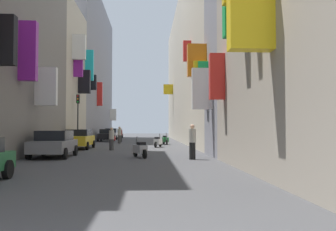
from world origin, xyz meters
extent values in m
plane|color=#424244|center=(0.00, 30.00, 0.00)|extent=(140.00, 140.00, 0.00)
cube|color=black|center=(-4.54, 12.06, 5.27)|extent=(0.92, 0.47, 2.10)
cube|color=white|center=(-4.40, 17.67, 3.99)|extent=(1.21, 0.39, 2.19)
cube|color=purple|center=(-4.57, 15.06, 5.46)|extent=(0.87, 0.44, 3.00)
cube|color=#BCB29E|center=(-8.00, 29.70, 6.35)|extent=(6.00, 9.04, 12.70)
cube|color=purple|center=(-4.61, 27.95, 7.36)|extent=(0.78, 0.35, 2.69)
cube|color=#19B2BF|center=(-4.59, 33.59, 8.01)|extent=(0.83, 0.46, 3.14)
cube|color=black|center=(-4.47, 30.14, 5.87)|extent=(1.07, 0.64, 2.15)
cube|color=white|center=(-4.45, 27.44, 8.49)|extent=(1.09, 0.46, 2.11)
cube|color=gray|center=(-8.00, 47.11, 9.61)|extent=(6.00, 25.78, 19.23)
cube|color=red|center=(-4.67, 42.02, 5.86)|extent=(0.66, 0.46, 2.96)
cube|color=black|center=(-4.65, 36.40, 6.61)|extent=(0.70, 0.58, 1.64)
cube|color=white|center=(-4.49, 57.17, 3.81)|extent=(1.02, 0.59, 1.93)
cube|color=red|center=(4.65, 13.30, 4.00)|extent=(0.70, 0.41, 2.14)
cube|color=green|center=(4.60, 9.64, 5.74)|extent=(0.80, 0.49, 1.69)
cube|color=white|center=(4.44, 16.56, 3.79)|extent=(1.12, 0.37, 2.28)
cube|color=yellow|center=(4.58, 18.14, 4.78)|extent=(0.84, 0.54, 1.66)
cube|color=orange|center=(4.42, 18.55, 5.74)|extent=(1.16, 0.57, 1.98)
cube|color=green|center=(4.70, 17.96, 4.70)|extent=(0.60, 0.44, 1.71)
cube|color=#BCB29E|center=(8.00, 39.64, 8.57)|extent=(6.00, 40.72, 17.13)
cube|color=red|center=(4.68, 26.36, 8.02)|extent=(0.65, 0.49, 1.69)
cube|color=yellow|center=(4.31, 48.51, 7.21)|extent=(1.37, 0.60, 1.41)
cube|color=white|center=(-3.71, 46.96, 0.63)|extent=(1.67, 4.32, 0.65)
cube|color=black|center=(-3.71, 47.17, 1.24)|extent=(1.47, 2.42, 0.58)
cylinder|color=black|center=(-2.88, 45.53, 0.30)|extent=(0.18, 0.60, 0.60)
cylinder|color=black|center=(-4.55, 45.53, 0.30)|extent=(0.18, 0.60, 0.60)
cylinder|color=black|center=(-2.88, 48.38, 0.30)|extent=(0.18, 0.60, 0.60)
cylinder|color=black|center=(-4.55, 48.38, 0.30)|extent=(0.18, 0.60, 0.60)
cube|color=slate|center=(-3.70, 16.74, 0.61)|extent=(1.82, 3.92, 0.63)
cube|color=black|center=(-3.70, 16.94, 1.19)|extent=(1.60, 2.19, 0.53)
cylinder|color=black|center=(-2.79, 15.45, 0.30)|extent=(0.18, 0.60, 0.60)
cylinder|color=black|center=(-4.61, 15.45, 0.30)|extent=(0.18, 0.60, 0.60)
cylinder|color=black|center=(-2.79, 18.03, 0.30)|extent=(0.18, 0.60, 0.60)
cylinder|color=black|center=(-4.61, 18.03, 0.30)|extent=(0.18, 0.60, 0.60)
cylinder|color=black|center=(-2.96, 8.52, 0.30)|extent=(0.18, 0.60, 0.60)
cube|color=#B7B7BC|center=(-3.58, 53.12, 0.58)|extent=(1.71, 4.47, 0.55)
cube|color=black|center=(-3.58, 53.35, 1.15)|extent=(1.50, 2.50, 0.59)
cylinder|color=black|center=(-2.73, 51.65, 0.30)|extent=(0.18, 0.60, 0.60)
cylinder|color=black|center=(-4.44, 51.65, 0.30)|extent=(0.18, 0.60, 0.60)
cylinder|color=black|center=(-2.73, 54.60, 0.30)|extent=(0.18, 0.60, 0.60)
cylinder|color=black|center=(-4.44, 54.60, 0.30)|extent=(0.18, 0.60, 0.60)
cube|color=gold|center=(-3.90, 24.77, 0.65)|extent=(1.82, 4.47, 0.69)
cube|color=black|center=(-3.90, 24.99, 1.24)|extent=(1.60, 2.50, 0.50)
cylinder|color=black|center=(-3.00, 23.29, 0.30)|extent=(0.18, 0.60, 0.60)
cylinder|color=black|center=(-4.81, 23.29, 0.30)|extent=(0.18, 0.60, 0.60)
cylinder|color=black|center=(-3.00, 26.25, 0.30)|extent=(0.18, 0.60, 0.60)
cylinder|color=black|center=(-4.81, 26.25, 0.30)|extent=(0.18, 0.60, 0.60)
cube|color=black|center=(-3.63, 40.52, 0.62)|extent=(1.65, 4.12, 0.64)
cube|color=black|center=(-3.63, 40.72, 1.20)|extent=(1.45, 2.31, 0.50)
cylinder|color=black|center=(-2.80, 39.16, 0.30)|extent=(0.18, 0.60, 0.60)
cylinder|color=black|center=(-4.46, 39.16, 0.30)|extent=(0.18, 0.60, 0.60)
cylinder|color=black|center=(-2.80, 41.88, 0.30)|extent=(0.18, 0.60, 0.60)
cylinder|color=black|center=(-4.46, 41.88, 0.30)|extent=(0.18, 0.60, 0.60)
cube|color=#287F3D|center=(3.10, 31.49, 0.46)|extent=(0.60, 1.26, 0.45)
cube|color=black|center=(3.06, 31.71, 0.77)|extent=(0.39, 0.60, 0.16)
cylinder|color=#4C4C51|center=(3.18, 30.89, 0.79)|extent=(0.10, 0.28, 0.68)
cylinder|color=black|center=(3.20, 30.74, 0.24)|extent=(0.17, 0.49, 0.48)
cylinder|color=black|center=(2.99, 32.24, 0.24)|extent=(0.17, 0.49, 0.48)
cube|color=red|center=(-2.40, 36.50, 0.46)|extent=(0.51, 1.19, 0.45)
cube|color=black|center=(-2.38, 36.28, 0.77)|extent=(0.35, 0.58, 0.16)
cylinder|color=#4C4C51|center=(-2.43, 37.08, 0.79)|extent=(0.08, 0.28, 0.68)
cylinder|color=black|center=(-2.44, 37.22, 0.24)|extent=(0.13, 0.49, 0.48)
cylinder|color=black|center=(-2.35, 35.77, 0.24)|extent=(0.13, 0.49, 0.48)
cube|color=#ADADB2|center=(1.01, 16.33, 0.46)|extent=(0.84, 1.24, 0.45)
cube|color=black|center=(1.09, 16.13, 0.77)|extent=(0.50, 0.64, 0.16)
cylinder|color=#4C4C51|center=(0.80, 16.86, 0.79)|extent=(0.16, 0.28, 0.68)
cylinder|color=black|center=(0.74, 17.00, 0.24)|extent=(0.27, 0.48, 0.48)
cylinder|color=black|center=(1.28, 15.66, 0.24)|extent=(0.27, 0.48, 0.48)
cube|color=silver|center=(2.26, 26.68, 0.46)|extent=(0.77, 1.24, 0.45)
cube|color=black|center=(2.20, 26.48, 0.77)|extent=(0.47, 0.63, 0.16)
cylinder|color=#4C4C51|center=(2.44, 27.24, 0.79)|extent=(0.14, 0.28, 0.68)
cylinder|color=black|center=(2.48, 27.37, 0.24)|extent=(0.24, 0.49, 0.48)
cylinder|color=black|center=(2.04, 25.99, 0.24)|extent=(0.24, 0.49, 0.48)
cylinder|color=#3D3D3D|center=(-1.54, 34.05, 0.42)|extent=(0.44, 0.44, 0.84)
cylinder|color=#B2AD9E|center=(-1.54, 34.05, 1.17)|extent=(0.53, 0.53, 0.67)
sphere|color=tan|center=(-1.54, 34.05, 1.62)|extent=(0.23, 0.23, 0.23)
cylinder|color=#3B3B3B|center=(-1.17, 22.68, 0.40)|extent=(0.35, 0.35, 0.80)
cylinder|color=#B2AD9E|center=(-1.17, 22.68, 1.11)|extent=(0.42, 0.42, 0.63)
sphere|color=tan|center=(-1.17, 22.68, 1.54)|extent=(0.22, 0.22, 0.22)
cylinder|color=black|center=(3.71, 15.05, 0.44)|extent=(0.32, 0.32, 0.87)
cylinder|color=#B2AD9E|center=(3.71, 15.05, 1.22)|extent=(0.38, 0.38, 0.69)
sphere|color=tan|center=(3.71, 15.05, 1.68)|extent=(0.24, 0.24, 0.24)
cylinder|color=#2D2D2D|center=(-1.74, 38.23, 0.39)|extent=(0.39, 0.39, 0.78)
cylinder|color=maroon|center=(-1.74, 38.23, 1.08)|extent=(0.47, 0.47, 0.61)
sphere|color=tan|center=(-1.74, 38.23, 1.49)|extent=(0.21, 0.21, 0.21)
cylinder|color=#2D2D2D|center=(-4.57, 27.73, 1.85)|extent=(0.12, 0.12, 3.70)
cube|color=black|center=(-4.57, 27.73, 4.08)|extent=(0.26, 0.26, 0.75)
sphere|color=red|center=(-4.57, 27.59, 4.33)|extent=(0.14, 0.14, 0.14)
sphere|color=orange|center=(-4.57, 27.59, 4.08)|extent=(0.14, 0.14, 0.14)
sphere|color=green|center=(-4.57, 27.59, 3.83)|extent=(0.14, 0.14, 0.14)
camera|label=1|loc=(1.48, -3.04, 1.61)|focal=38.11mm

